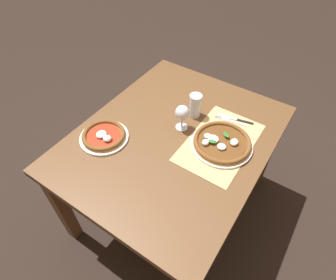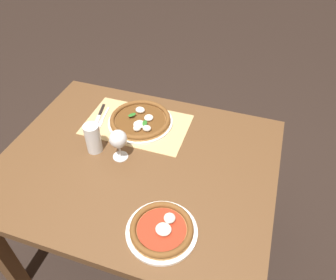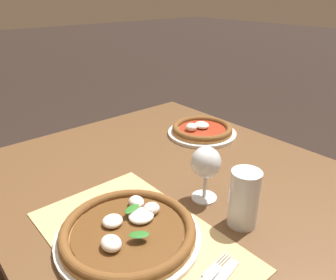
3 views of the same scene
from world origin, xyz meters
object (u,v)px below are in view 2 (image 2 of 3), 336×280
wine_glass (118,141)px  fork (103,119)px  pint_glass (93,139)px  knife (99,117)px  pizza_far (162,229)px  pizza_near (140,120)px

wine_glass → fork: (0.20, -0.22, -0.10)m
wine_glass → fork: wine_glass is taller
pint_glass → knife: size_ratio=0.68×
pizza_far → pizza_near: bearing=-61.0°
pint_glass → knife: pint_glass is taller
pizza_far → pint_glass: size_ratio=1.85×
pint_glass → wine_glass: bearing=175.0°
wine_glass → pint_glass: size_ratio=1.07×
pizza_near → knife: (0.23, 0.02, -0.02)m
pizza_far → knife: 0.76m
knife → pint_glass: bearing=113.4°
pizza_far → fork: size_ratio=1.34×
fork → wine_glass: bearing=132.3°
pizza_far → pint_glass: pint_glass is taller
pizza_near → pizza_far: same height
pizza_near → pizza_far: (-0.31, 0.56, -0.00)m
pizza_near → pint_glass: bearing=61.6°
wine_glass → pizza_near: bearing=-89.7°
pizza_near → wine_glass: (-0.00, 0.25, 0.08)m
fork → knife: 0.03m
knife → pizza_near: bearing=-173.9°
pizza_far → knife: (0.54, -0.53, -0.01)m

